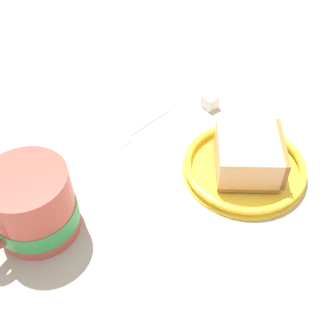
{
  "coord_description": "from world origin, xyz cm",
  "views": [
    {
      "loc": [
        9.4,
        29.53,
        39.71
      ],
      "look_at": [
        0.52,
        -2.99,
        3.0
      ],
      "focal_mm": 44.16,
      "sensor_mm": 36.0,
      "label": 1
    }
  ],
  "objects_px": {
    "tea_mug": "(33,206)",
    "teaspoon": "(132,133)",
    "small_plate": "(244,167)",
    "folded_napkin": "(218,336)",
    "sugar_cube": "(210,102)",
    "cake_slice": "(249,155)"
  },
  "relations": [
    {
      "from": "small_plate",
      "to": "sugar_cube",
      "type": "distance_m",
      "value": 0.13
    },
    {
      "from": "sugar_cube",
      "to": "cake_slice",
      "type": "bearing_deg",
      "value": 90.96
    },
    {
      "from": "small_plate",
      "to": "tea_mug",
      "type": "height_order",
      "value": "tea_mug"
    },
    {
      "from": "teaspoon",
      "to": "cake_slice",
      "type": "bearing_deg",
      "value": 140.87
    },
    {
      "from": "tea_mug",
      "to": "sugar_cube",
      "type": "relative_size",
      "value": 5.44
    },
    {
      "from": "sugar_cube",
      "to": "tea_mug",
      "type": "bearing_deg",
      "value": 30.84
    },
    {
      "from": "small_plate",
      "to": "sugar_cube",
      "type": "relative_size",
      "value": 8.27
    },
    {
      "from": "tea_mug",
      "to": "sugar_cube",
      "type": "bearing_deg",
      "value": -149.16
    },
    {
      "from": "tea_mug",
      "to": "folded_napkin",
      "type": "bearing_deg",
      "value": 131.82
    },
    {
      "from": "small_plate",
      "to": "tea_mug",
      "type": "relative_size",
      "value": 1.52
    },
    {
      "from": "cake_slice",
      "to": "teaspoon",
      "type": "relative_size",
      "value": 1.02
    },
    {
      "from": "cake_slice",
      "to": "sugar_cube",
      "type": "relative_size",
      "value": 5.38
    },
    {
      "from": "teaspoon",
      "to": "sugar_cube",
      "type": "height_order",
      "value": "sugar_cube"
    },
    {
      "from": "small_plate",
      "to": "folded_napkin",
      "type": "relative_size",
      "value": 1.51
    },
    {
      "from": "cake_slice",
      "to": "folded_napkin",
      "type": "distance_m",
      "value": 0.22
    },
    {
      "from": "small_plate",
      "to": "cake_slice",
      "type": "xyz_separation_m",
      "value": [
        -0.0,
        0.0,
        0.02
      ]
    },
    {
      "from": "tea_mug",
      "to": "teaspoon",
      "type": "height_order",
      "value": "tea_mug"
    },
    {
      "from": "small_plate",
      "to": "teaspoon",
      "type": "height_order",
      "value": "small_plate"
    },
    {
      "from": "tea_mug",
      "to": "sugar_cube",
      "type": "height_order",
      "value": "tea_mug"
    },
    {
      "from": "folded_napkin",
      "to": "teaspoon",
      "type": "bearing_deg",
      "value": -85.97
    },
    {
      "from": "cake_slice",
      "to": "folded_napkin",
      "type": "height_order",
      "value": "cake_slice"
    },
    {
      "from": "tea_mug",
      "to": "small_plate",
      "type": "bearing_deg",
      "value": -175.52
    }
  ]
}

